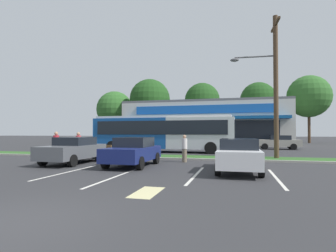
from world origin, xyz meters
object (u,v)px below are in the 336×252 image
at_px(utility_pole, 273,82).
at_px(city_bus, 163,132).
at_px(pedestrian_mid, 78,145).
at_px(car_2, 73,150).
at_px(pedestrian_near_bench, 184,148).
at_px(bus_stop_bench, 101,151).
at_px(car_1, 158,142).
at_px(car_0, 239,154).
at_px(car_3, 133,151).
at_px(pedestrian_by_pole, 56,145).
at_px(car_4, 278,142).

relative_size(utility_pole, city_bus, 0.74).
xyz_separation_m(utility_pole, pedestrian_mid, (-13.04, -1.95, -4.14)).
relative_size(car_2, pedestrian_near_bench, 2.73).
xyz_separation_m(pedestrian_near_bench, pedestrian_mid, (-7.68, 0.85, 0.08)).
xyz_separation_m(city_bus, pedestrian_mid, (-4.24, -6.77, -0.87)).
height_order(bus_stop_bench, pedestrian_mid, pedestrian_mid).
height_order(bus_stop_bench, car_2, car_2).
bearing_deg(city_bus, car_1, 111.15).
relative_size(bus_stop_bench, car_0, 0.34).
bearing_deg(car_3, city_bus, -173.37).
bearing_deg(car_2, utility_pole, 113.79).
relative_size(car_0, pedestrian_by_pole, 2.59).
bearing_deg(bus_stop_bench, car_4, -132.66).
bearing_deg(bus_stop_bench, pedestrian_mid, -12.34).
bearing_deg(pedestrian_near_bench, car_0, -3.25).
height_order(car_3, car_4, car_3).
bearing_deg(car_0, bus_stop_bench, 67.58).
bearing_deg(car_1, pedestrian_near_bench, -67.17).
relative_size(car_3, car_4, 0.95).
distance_m(bus_stop_bench, pedestrian_by_pole, 2.99).
distance_m(car_1, car_2, 15.23).
bearing_deg(pedestrian_near_bench, pedestrian_by_pole, -134.67).
bearing_deg(car_0, pedestrian_by_pole, 76.37).
bearing_deg(pedestrian_near_bench, pedestrian_mid, -143.60).
relative_size(car_4, pedestrian_mid, 2.48).
bearing_deg(utility_pole, car_0, -110.54).
distance_m(car_1, pedestrian_mid, 12.36).
relative_size(car_1, car_4, 0.97).
bearing_deg(pedestrian_near_bench, city_bus, 157.06).
bearing_deg(bus_stop_bench, city_bus, -107.27).
xyz_separation_m(car_1, pedestrian_by_pole, (-3.07, -13.40, 0.17)).
distance_m(bus_stop_bench, car_2, 2.67).
height_order(car_4, pedestrian_mid, pedestrian_mid).
height_order(car_3, pedestrian_by_pole, pedestrian_by_pole).
relative_size(car_0, pedestrian_near_bench, 2.90).
bearing_deg(car_1, car_3, -78.32).
height_order(utility_pole, pedestrian_mid, utility_pole).
distance_m(car_2, pedestrian_near_bench, 6.41).
xyz_separation_m(car_0, car_4, (4.14, 17.67, -0.01)).
xyz_separation_m(utility_pole, car_4, (1.89, 11.65, -4.28)).
height_order(pedestrian_near_bench, pedestrian_mid, pedestrian_mid).
height_order(bus_stop_bench, car_1, car_1).
height_order(car_0, car_1, car_0).
relative_size(utility_pole, car_2, 2.12).
height_order(car_2, pedestrian_mid, pedestrian_mid).
height_order(utility_pole, car_2, utility_pole).
height_order(utility_pole, car_0, utility_pole).
xyz_separation_m(car_1, pedestrian_near_bench, (5.48, -13.01, 0.08)).
bearing_deg(pedestrian_near_bench, utility_pole, 70.30).
xyz_separation_m(car_1, car_2, (-0.54, -15.22, 0.04)).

